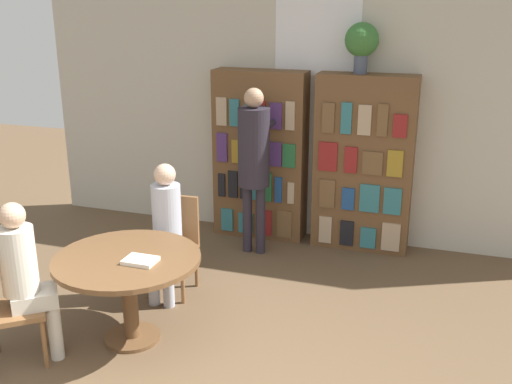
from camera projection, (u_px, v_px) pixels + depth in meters
The scene contains 11 objects.
wall_back at pixel (316, 103), 6.41m from camera, with size 6.40×0.07×3.00m.
bookshelf_left at pixel (260, 156), 6.59m from camera, with size 1.01×0.34×1.86m.
bookshelf_right at pixel (363, 164), 6.25m from camera, with size 1.01×0.34×1.86m.
flower_vase at pixel (362, 42), 5.89m from camera, with size 0.34×0.34×0.50m.
reading_table at pixel (128, 272), 4.58m from camera, with size 1.12×1.12×0.71m.
chair_near_camera at pixel (3, 303), 4.30m from camera, with size 0.56×0.56×0.88m.
chair_left_side at pixel (174, 240), 5.43m from camera, with size 0.42×0.42×0.88m.
seated_reader_left at pixel (165, 225), 5.20m from camera, with size 0.27×0.37×1.24m.
seated_reader_right at pixel (26, 273), 4.30m from camera, with size 0.41×0.40×1.24m.
librarian_standing at pixel (254, 154), 6.06m from camera, with size 0.32×0.59×1.74m.
open_book_on_table at pixel (140, 261), 4.44m from camera, with size 0.24×0.18×0.03m.
Camera 1 is at (1.39, -2.30, 2.58)m, focal length 42.00 mm.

